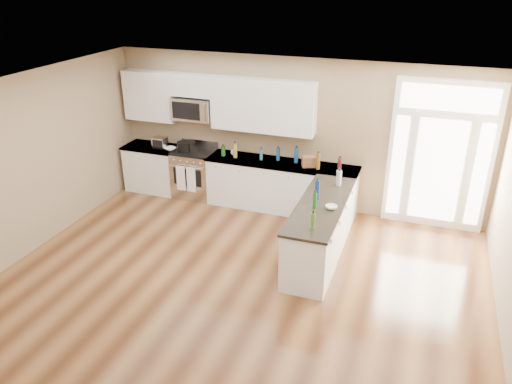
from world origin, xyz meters
TOP-DOWN VIEW (x-y plane):
  - ground at (0.00, 0.00)m, footprint 8.00×8.00m
  - room_shell at (0.00, 0.00)m, footprint 8.00×8.00m
  - back_cabinet_left at (-2.87, 3.69)m, footprint 1.10×0.66m
  - back_cabinet_right at (-0.16, 3.69)m, footprint 2.85×0.66m
  - peninsula_cabinet at (0.93, 2.24)m, footprint 0.69×2.32m
  - upper_cabinet_left at (-2.88, 3.83)m, footprint 1.04×0.33m
  - upper_cabinet_right at (-0.57, 3.83)m, footprint 1.94×0.33m
  - upper_cabinet_short at (-1.95, 3.83)m, footprint 0.82×0.33m
  - microwave at (-1.95, 3.80)m, footprint 0.78×0.41m
  - entry_door at (2.55, 3.95)m, footprint 1.70×0.10m
  - kitchen_range at (-1.94, 3.69)m, footprint 0.79×0.70m
  - stockpot at (-2.12, 3.63)m, footprint 0.30×0.30m
  - toaster_oven at (-2.64, 3.64)m, footprint 0.27×0.22m
  - cardboard_box at (0.36, 3.66)m, footprint 0.28×0.25m
  - bowl_left at (-2.40, 3.60)m, footprint 0.27×0.27m
  - bowl_peninsula at (1.10, 2.10)m, footprint 0.19×0.19m
  - cup_counter at (-1.12, 3.76)m, footprint 0.15×0.15m
  - counter_bottles at (0.23, 3.19)m, footprint 2.42×2.46m

SIDE VIEW (x-z plane):
  - ground at x=0.00m, z-range 0.00..0.00m
  - peninsula_cabinet at x=0.93m, z-range -0.04..0.90m
  - back_cabinet_right at x=-0.16m, z-range -0.03..0.91m
  - back_cabinet_left at x=-2.87m, z-range -0.03..0.91m
  - kitchen_range at x=-1.94m, z-range -0.06..1.02m
  - bowl_left at x=-2.40m, z-range 0.94..0.99m
  - bowl_peninsula at x=1.10m, z-range 0.94..0.99m
  - cup_counter at x=-1.12m, z-range 0.94..1.04m
  - cardboard_box at x=0.36m, z-range 0.94..1.13m
  - stockpot at x=-2.12m, z-range 0.95..1.15m
  - toaster_oven at x=-2.64m, z-range 0.94..1.16m
  - counter_bottles at x=0.23m, z-range 0.91..1.23m
  - entry_door at x=2.55m, z-range 0.00..2.60m
  - room_shell at x=0.00m, z-range -2.29..5.71m
  - microwave at x=-1.95m, z-range 1.55..1.97m
  - upper_cabinet_left at x=-2.88m, z-range 1.45..2.40m
  - upper_cabinet_right at x=-0.57m, z-range 1.45..2.40m
  - upper_cabinet_short at x=-1.95m, z-range 2.00..2.40m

